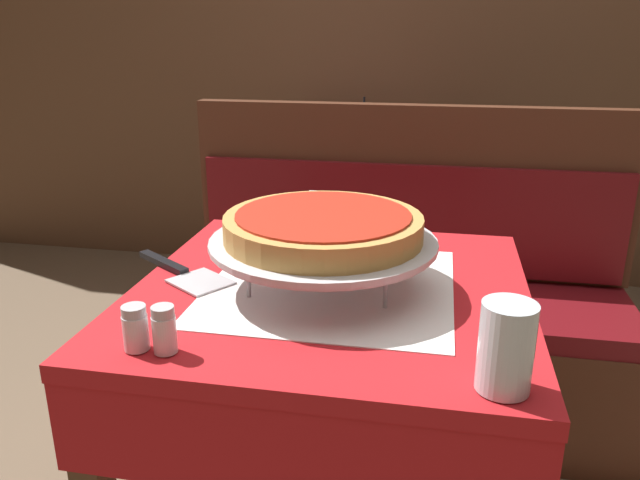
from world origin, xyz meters
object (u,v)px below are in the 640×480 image
Objects in this scene: dining_table_rear at (344,167)px; dining_table_front at (331,341)px; condiment_caddy at (364,131)px; napkin_holder at (328,213)px; booth_bench at (400,328)px; pizza_pan_stand at (323,244)px; deep_dish_pizza at (323,226)px; salt_shaker at (135,328)px; pepper_shaker at (164,330)px; water_glass_near at (506,347)px; pizza_server at (182,272)px.

dining_table_front is at bearing -82.19° from dining_table_rear.
condiment_caddy is (0.07, 0.04, 0.15)m from dining_table_rear.
booth_bench is at bearing 71.70° from napkin_holder.
pizza_pan_stand is 0.03m from deep_dish_pizza.
deep_dish_pizza is (-0.01, -0.01, 0.23)m from dining_table_front.
pepper_shaker is (0.05, -0.00, 0.00)m from salt_shaker.
pepper_shaker is 1.86m from condiment_caddy.
booth_bench is at bearing 82.33° from pizza_pan_stand.
condiment_caddy reaches higher than pizza_pan_stand.
water_glass_near is (0.49, -1.82, 0.17)m from dining_table_rear.
pizza_server is at bearing 178.24° from pizza_pan_stand.
salt_shaker is 0.37× the size of condiment_caddy.
condiment_caddy is at bearing 84.28° from pizza_server.
water_glass_near reaches higher than napkin_holder.
salt_shaker is 0.69× the size of napkin_holder.
water_glass_near is at bearing -77.36° from condiment_caddy.
pepper_shaker is (-0.48, 0.01, -0.03)m from water_glass_near.
water_glass_near reaches higher than dining_table_front.
dining_table_rear is 2.17× the size of deep_dish_pizza.
dining_table_front is 0.23m from deep_dish_pizza.
water_glass_near is at bearing -0.90° from salt_shaker.
dining_table_front is at bearing -78.91° from napkin_holder.
salt_shaker is at bearing 180.00° from pepper_shaker.
pizza_pan_stand is at bearing -1.76° from pizza_server.
pepper_shaker is at bearing -105.08° from booth_bench.
salt_shaker is at bearing -106.55° from napkin_holder.
booth_bench is at bearing -67.91° from dining_table_rear.
salt_shaker is at bearing -129.67° from dining_table_front.
pizza_server reaches higher than dining_table_rear.
salt_shaker is at bearing -128.92° from pizza_pan_stand.
condiment_caddy is (-0.12, 1.57, -0.05)m from pizza_pan_stand.
condiment_caddy is at bearing 106.27° from booth_bench.
pizza_server is 0.30m from salt_shaker.
dining_table_front is 2.19× the size of deep_dish_pizza.
pizza_pan_stand reaches higher than pepper_shaker.
salt_shaker is at bearing 179.10° from water_glass_near.
deep_dish_pizza is at bearing -97.67° from booth_bench.
salt_shaker is (-0.23, -0.28, -0.08)m from deep_dish_pizza.
dining_table_front is at bearing 133.34° from water_glass_near.
deep_dish_pizza is at bearing -81.49° from napkin_holder.
water_glass_near is at bearing -74.93° from dining_table_rear.
pizza_pan_stand reaches higher than dining_table_front.
napkin_holder is at bearing 98.51° from pizza_pan_stand.
salt_shaker reaches higher than dining_table_rear.
pizza_pan_stand is at bearing 57.10° from pepper_shaker.
deep_dish_pizza is 5.13× the size of salt_shaker.
pizza_server is at bearing 179.99° from dining_table_front.
dining_table_front is at bearing 32.77° from pizza_pan_stand.
deep_dish_pizza is at bearing -82.72° from dining_table_rear.
pizza_pan_stand is at bearing -81.49° from napkin_holder.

